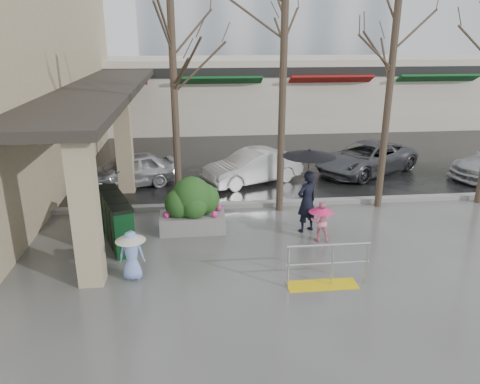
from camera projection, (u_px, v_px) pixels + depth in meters
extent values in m
plane|color=#51514F|center=(258.00, 263.00, 11.62)|extent=(120.00, 120.00, 0.00)
cube|color=black|center=(213.00, 115.00, 32.31)|extent=(120.00, 36.00, 0.01)
cube|color=gray|center=(241.00, 205.00, 15.36)|extent=(120.00, 0.30, 0.15)
cube|color=#2D2823|center=(102.00, 83.00, 17.49)|extent=(2.80, 18.00, 0.25)
cube|color=tan|center=(85.00, 211.00, 10.20)|extent=(0.55, 0.55, 3.50)
cube|color=tan|center=(124.00, 144.00, 16.31)|extent=(0.55, 0.55, 3.50)
cube|color=beige|center=(249.00, 92.00, 28.09)|extent=(34.00, 6.00, 4.00)
cube|color=maroon|center=(104.00, 84.00, 24.30)|extent=(4.50, 1.68, 0.87)
cube|color=#0F4C1E|center=(219.00, 83.00, 24.89)|extent=(4.50, 1.68, 0.87)
cube|color=maroon|center=(329.00, 82.00, 25.48)|extent=(4.50, 1.68, 0.87)
cube|color=#0F4C1E|center=(434.00, 81.00, 26.07)|extent=(4.50, 1.68, 0.87)
cube|color=black|center=(256.00, 72.00, 24.91)|extent=(34.00, 0.35, 0.50)
cube|color=yellow|center=(322.00, 285.00, 10.62)|extent=(1.60, 0.50, 0.02)
cylinder|color=silver|center=(288.00, 267.00, 10.38)|extent=(0.05, 0.05, 1.00)
cylinder|color=silver|center=(332.00, 265.00, 10.48)|extent=(0.05, 0.05, 1.00)
cylinder|color=silver|center=(367.00, 263.00, 10.56)|extent=(0.05, 0.05, 1.00)
cylinder|color=silver|center=(329.00, 245.00, 10.31)|extent=(1.90, 0.06, 0.06)
cylinder|color=silver|center=(328.00, 263.00, 10.45)|extent=(1.90, 0.04, 0.04)
cylinder|color=#382B21|center=(175.00, 106.00, 13.70)|extent=(0.22, 0.22, 6.80)
cylinder|color=#382B21|center=(282.00, 101.00, 13.99)|extent=(0.22, 0.22, 7.00)
cylinder|color=#382B21|center=(388.00, 107.00, 14.39)|extent=(0.22, 0.22, 6.50)
imported|color=black|center=(307.00, 201.00, 13.24)|extent=(0.78, 0.68, 1.80)
cylinder|color=black|center=(308.00, 170.00, 12.94)|extent=(0.02, 0.02, 1.14)
cone|color=black|center=(309.00, 153.00, 12.78)|extent=(1.48, 1.48, 0.18)
sphere|color=black|center=(309.00, 149.00, 12.74)|extent=(0.05, 0.05, 0.05)
imported|color=pink|center=(321.00, 221.00, 12.75)|extent=(0.60, 0.50, 1.12)
cylinder|color=black|center=(321.00, 214.00, 12.68)|extent=(0.02, 0.02, 0.49)
cone|color=#FF2872|center=(321.00, 209.00, 12.63)|extent=(0.69, 0.69, 0.18)
sphere|color=black|center=(322.00, 205.00, 12.60)|extent=(0.05, 0.05, 0.05)
imported|color=#7E99E0|center=(132.00, 255.00, 10.73)|extent=(0.59, 0.39, 1.19)
cylinder|color=black|center=(131.00, 244.00, 10.64)|extent=(0.02, 0.02, 0.55)
cone|color=beige|center=(130.00, 237.00, 10.58)|extent=(0.70, 0.70, 0.18)
sphere|color=black|center=(130.00, 232.00, 10.55)|extent=(0.05, 0.05, 0.05)
cube|color=gray|center=(193.00, 222.00, 13.46)|extent=(1.87, 0.95, 0.52)
ellipsoid|color=#1A4215|center=(192.00, 197.00, 13.21)|extent=(1.13, 1.02, 1.19)
sphere|color=#1A4215|center=(179.00, 204.00, 13.13)|extent=(0.82, 0.82, 0.82)
sphere|color=#1A4215|center=(204.00, 199.00, 13.43)|extent=(0.86, 0.86, 0.86)
cube|color=#0C3918|center=(123.00, 234.00, 11.86)|extent=(0.63, 0.63, 1.22)
cube|color=black|center=(121.00, 209.00, 11.64)|extent=(0.68, 0.68, 0.09)
cube|color=black|center=(118.00, 225.00, 12.37)|extent=(0.63, 0.63, 1.22)
cube|color=black|center=(116.00, 202.00, 12.16)|extent=(0.68, 0.68, 0.09)
cube|color=#0B3413|center=(114.00, 217.00, 12.89)|extent=(0.63, 0.63, 1.22)
cube|color=black|center=(112.00, 195.00, 12.68)|extent=(0.68, 0.68, 0.09)
cube|color=black|center=(110.00, 210.00, 13.41)|extent=(0.63, 0.63, 1.22)
cube|color=black|center=(108.00, 188.00, 13.20)|extent=(0.68, 0.68, 0.09)
imported|color=#B8B9BE|center=(127.00, 170.00, 17.18)|extent=(3.98, 2.64, 1.26)
imported|color=silver|center=(252.00, 167.00, 17.61)|extent=(4.03, 2.81, 1.26)
imported|color=#4F5156|center=(366.00, 158.00, 18.87)|extent=(4.97, 4.12, 1.26)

